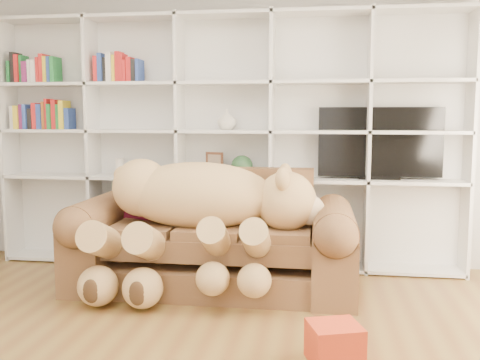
% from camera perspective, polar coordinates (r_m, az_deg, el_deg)
% --- Properties ---
extents(wall_back, '(5.00, 0.02, 2.70)m').
position_cam_1_polar(wall_back, '(5.27, -1.19, 5.82)').
color(wall_back, silver).
rests_on(wall_back, floor).
extents(bookshelf, '(4.43, 0.35, 2.40)m').
position_cam_1_polar(bookshelf, '(5.18, -4.07, 5.30)').
color(bookshelf, silver).
rests_on(bookshelf, floor).
extents(sofa, '(2.34, 1.01, 0.98)m').
position_cam_1_polar(sofa, '(4.55, -2.83, -6.79)').
color(sofa, brown).
rests_on(sofa, floor).
extents(teddy_bear, '(1.85, 0.99, 1.07)m').
position_cam_1_polar(teddy_bear, '(4.32, -4.62, -3.15)').
color(teddy_bear, tan).
rests_on(teddy_bear, sofa).
extents(throw_pillow, '(0.51, 0.40, 0.47)m').
position_cam_1_polar(throw_pillow, '(4.80, -10.12, -1.86)').
color(throw_pillow, '#540E1B').
rests_on(throw_pillow, sofa).
extents(gift_box, '(0.36, 0.35, 0.23)m').
position_cam_1_polar(gift_box, '(3.33, 10.05, -16.79)').
color(gift_box, red).
rests_on(gift_box, floor).
extents(tv, '(1.12, 0.18, 0.66)m').
position_cam_1_polar(tv, '(5.09, 14.68, 3.77)').
color(tv, black).
rests_on(tv, bookshelf).
extents(picture_frame, '(0.18, 0.08, 0.23)m').
position_cam_1_polar(picture_frame, '(5.11, -2.74, 1.73)').
color(picture_frame, '#522D1C').
rests_on(picture_frame, bookshelf).
extents(green_vase, '(0.21, 0.21, 0.21)m').
position_cam_1_polar(green_vase, '(5.07, 0.21, 1.48)').
color(green_vase, '#2A522D').
rests_on(green_vase, bookshelf).
extents(figurine_tall, '(0.10, 0.10, 0.17)m').
position_cam_1_polar(figurine_tall, '(5.38, -12.69, 1.39)').
color(figurine_tall, beige).
rests_on(figurine_tall, bookshelf).
extents(figurine_short, '(0.08, 0.08, 0.12)m').
position_cam_1_polar(figurine_short, '(5.33, -11.12, 1.11)').
color(figurine_short, beige).
rests_on(figurine_short, bookshelf).
extents(snow_globe, '(0.10, 0.10, 0.10)m').
position_cam_1_polar(snow_globe, '(5.25, -8.54, 1.03)').
color(snow_globe, silver).
rests_on(snow_globe, bookshelf).
extents(shelf_vase, '(0.22, 0.22, 0.19)m').
position_cam_1_polar(shelf_vase, '(5.07, -1.42, 6.45)').
color(shelf_vase, beige).
rests_on(shelf_vase, bookshelf).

